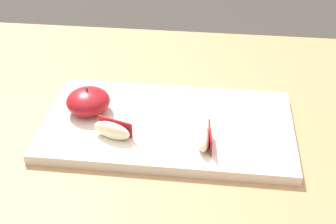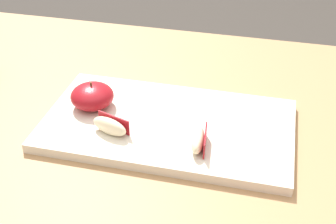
{
  "view_description": "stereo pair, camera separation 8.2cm",
  "coord_description": "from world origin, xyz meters",
  "px_view_note": "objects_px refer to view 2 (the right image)",
  "views": [
    {
      "loc": [
        0.15,
        -0.66,
        1.25
      ],
      "look_at": [
        0.07,
        0.01,
        0.79
      ],
      "focal_mm": 49.27,
      "sensor_mm": 36.0,
      "label": 1
    },
    {
      "loc": [
        0.23,
        -0.65,
        1.25
      ],
      "look_at": [
        0.07,
        0.01,
        0.79
      ],
      "focal_mm": 49.27,
      "sensor_mm": 36.0,
      "label": 2
    }
  ],
  "objects_px": {
    "cutting_board": "(168,125)",
    "apple_wedge_middle": "(110,126)",
    "apple_half_skin_up": "(92,96)",
    "apple_wedge_back": "(198,139)"
  },
  "relations": [
    {
      "from": "apple_half_skin_up",
      "to": "apple_wedge_back",
      "type": "xyz_separation_m",
      "value": [
        0.21,
        -0.07,
        -0.01
      ]
    },
    {
      "from": "apple_wedge_middle",
      "to": "apple_half_skin_up",
      "type": "bearing_deg",
      "value": 129.68
    },
    {
      "from": "cutting_board",
      "to": "apple_half_skin_up",
      "type": "distance_m",
      "value": 0.15
    },
    {
      "from": "cutting_board",
      "to": "apple_wedge_middle",
      "type": "xyz_separation_m",
      "value": [
        -0.09,
        -0.06,
        0.02
      ]
    },
    {
      "from": "cutting_board",
      "to": "apple_wedge_middle",
      "type": "relative_size",
      "value": 6.2
    },
    {
      "from": "cutting_board",
      "to": "apple_wedge_middle",
      "type": "bearing_deg",
      "value": -146.99
    },
    {
      "from": "cutting_board",
      "to": "apple_half_skin_up",
      "type": "bearing_deg",
      "value": 174.34
    },
    {
      "from": "apple_half_skin_up",
      "to": "apple_wedge_middle",
      "type": "xyz_separation_m",
      "value": [
        0.06,
        -0.07,
        -0.01
      ]
    },
    {
      "from": "apple_half_skin_up",
      "to": "apple_wedge_middle",
      "type": "distance_m",
      "value": 0.09
    },
    {
      "from": "cutting_board",
      "to": "apple_wedge_back",
      "type": "distance_m",
      "value": 0.09
    }
  ]
}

